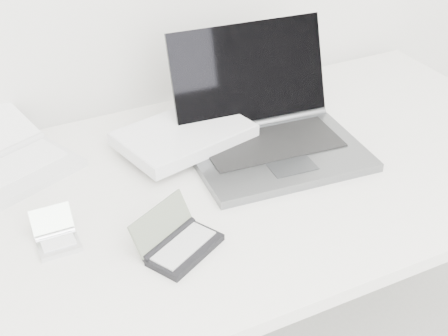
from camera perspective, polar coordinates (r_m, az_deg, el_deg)
name	(u,v)px	position (r m, az deg, el deg)	size (l,w,h in m)	color
desk	(228,195)	(1.40, 0.37, -2.51)	(1.60, 0.80, 0.73)	white
laptop_large	(239,132)	(1.46, 1.36, 3.29)	(0.55, 0.42, 0.25)	slate
netbook_open_white	(8,161)	(1.48, -19.13, 0.63)	(0.34, 0.38, 0.07)	silver
pda_silver	(57,238)	(1.23, -15.04, -6.21)	(0.08, 0.09, 0.06)	silver
palmtop_charcoal	(179,243)	(1.18, -4.18, -6.84)	(0.18, 0.17, 0.08)	black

